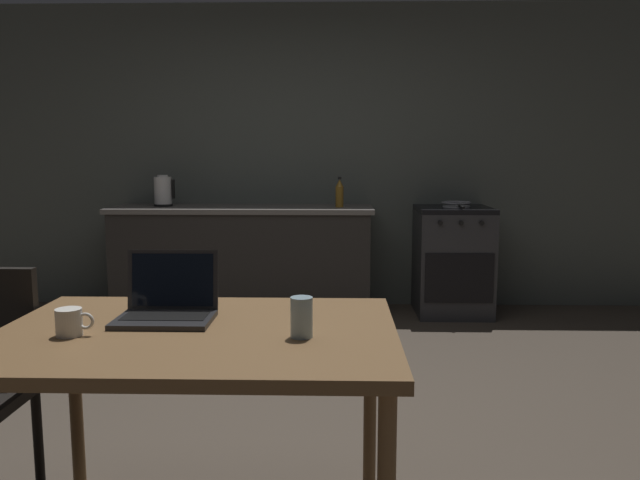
# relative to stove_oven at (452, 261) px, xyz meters

# --- Properties ---
(ground_plane) EXTENTS (12.00, 12.00, 0.00)m
(ground_plane) POSITION_rel_stove_oven_xyz_m (-1.27, -2.23, -0.45)
(ground_plane) COLOR #473D33
(back_wall) EXTENTS (6.40, 0.10, 2.60)m
(back_wall) POSITION_rel_stove_oven_xyz_m (-0.97, 0.35, 0.85)
(back_wall) COLOR #505650
(back_wall) RESTS_ON ground_plane
(kitchen_counter) EXTENTS (2.16, 0.64, 0.90)m
(kitchen_counter) POSITION_rel_stove_oven_xyz_m (-1.75, 0.00, 0.00)
(kitchen_counter) COLOR #282623
(kitchen_counter) RESTS_ON ground_plane
(stove_oven) EXTENTS (0.60, 0.62, 0.90)m
(stove_oven) POSITION_rel_stove_oven_xyz_m (0.00, 0.00, 0.00)
(stove_oven) COLOR #2D2D30
(stove_oven) RESTS_ON ground_plane
(dining_table) EXTENTS (1.29, 0.90, 0.76)m
(dining_table) POSITION_rel_stove_oven_xyz_m (-1.42, -3.18, 0.24)
(dining_table) COLOR brown
(dining_table) RESTS_ON ground_plane
(laptop) EXTENTS (0.32, 0.25, 0.23)m
(laptop) POSITION_rel_stove_oven_xyz_m (-1.55, -3.06, 0.36)
(laptop) COLOR #232326
(laptop) RESTS_ON dining_table
(electric_kettle) EXTENTS (0.17, 0.15, 0.26)m
(electric_kettle) POSITION_rel_stove_oven_xyz_m (-2.41, 0.00, 0.57)
(electric_kettle) COLOR black
(electric_kettle) RESTS_ON kitchen_counter
(bottle) EXTENTS (0.07, 0.07, 0.25)m
(bottle) POSITION_rel_stove_oven_xyz_m (-0.94, -0.05, 0.57)
(bottle) COLOR #8C601E
(bottle) RESTS_ON kitchen_counter
(frying_pan) EXTENTS (0.24, 0.41, 0.05)m
(frying_pan) POSITION_rel_stove_oven_xyz_m (0.02, -0.03, 0.47)
(frying_pan) COLOR gray
(frying_pan) RESTS_ON stove_oven
(coffee_mug) EXTENTS (0.12, 0.08, 0.09)m
(coffee_mug) POSITION_rel_stove_oven_xyz_m (-1.80, -3.26, 0.35)
(coffee_mug) COLOR silver
(coffee_mug) RESTS_ON dining_table
(drinking_glass) EXTENTS (0.07, 0.07, 0.13)m
(drinking_glass) POSITION_rel_stove_oven_xyz_m (-1.08, -3.26, 0.37)
(drinking_glass) COLOR #99B7C6
(drinking_glass) RESTS_ON dining_table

